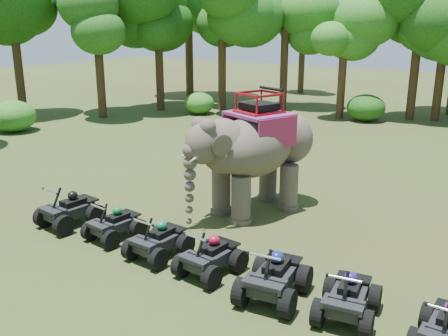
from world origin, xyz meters
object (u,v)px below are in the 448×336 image
Objects in this scene: atv_1 at (114,220)px; atv_5 at (348,292)px; atv_0 at (69,205)px; elephant at (256,152)px; atv_3 at (210,251)px; atv_2 at (158,236)px; atv_6 at (448,323)px; atv_4 at (274,271)px.

atv_5 reaches higher than atv_1.
atv_1 is (1.87, 0.08, -0.08)m from atv_0.
atv_3 is at bearing -53.41° from elephant.
atv_5 is at bearing 4.63° from atv_1.
elephant is 6.61m from atv_5.
atv_6 is at bearing 3.05° from atv_2.
atv_4 is at bearing 3.35° from atv_0.
atv_5 is at bearing 5.57° from atv_3.
atv_2 is at bearing 3.47° from atv_0.
atv_6 is (6.81, -4.26, -1.42)m from elephant.
atv_5 is (1.67, 0.20, -0.06)m from atv_4.
elephant is 2.92× the size of atv_3.
elephant is at bearing 147.84° from atv_6.
atv_4 is at bearing 0.74° from atv_3.
elephant is 5.64m from atv_4.
atv_1 is 9.02m from atv_6.
atv_5 is at bearing 4.87° from atv_0.
atv_4 is (3.54, -0.09, 0.07)m from atv_2.
atv_3 is at bearing 2.79° from atv_1.
atv_1 is 7.06m from atv_5.
atv_4 reaches higher than atv_0.
atv_0 is at bearing -179.94° from atv_6.
atv_6 is at bearing 4.96° from atv_0.
atv_6 is (1.97, 0.02, -0.03)m from atv_5.
atv_2 is at bearing -175.24° from atv_3.
atv_0 is at bearing -179.20° from atv_2.
atv_0 is at bearing -113.75° from elephant.
atv_1 is 0.96× the size of atv_2.
atv_1 is at bearing 179.61° from atv_6.
atv_2 is 7.19m from atv_6.
atv_0 is 0.97× the size of atv_4.
elephant is at bearing 51.24° from atv_0.
elephant is 6.08m from atv_0.
atv_3 is 5.49m from atv_6.
elephant is 4.98m from atv_1.
atv_0 is 3.71m from atv_2.
atv_4 reaches higher than atv_3.
atv_2 is 3.55m from atv_4.
atv_0 is at bearing -172.55° from atv_1.
atv_2 reaches higher than atv_6.
atv_2 is 1.02× the size of atv_6.
atv_2 is at bearing 171.51° from atv_5.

